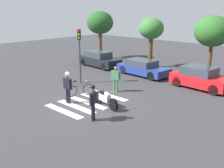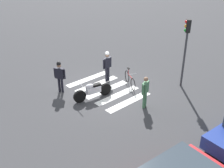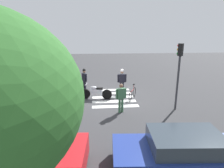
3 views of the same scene
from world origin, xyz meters
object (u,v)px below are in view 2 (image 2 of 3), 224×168
Objects in this scene: traffic_light_pole at (186,43)px; officer_by_motorcycle at (107,64)px; leaning_bicycle at (130,80)px; police_motorcycle at (93,91)px; pedestrian_bystander at (145,90)px; officer_on_foot at (60,75)px.

officer_by_motorcycle is at bearing -50.01° from traffic_light_pole.
leaning_bicycle is 0.85× the size of officer_by_motorcycle.
police_motorcycle is 5.72m from traffic_light_pole.
police_motorcycle is 2.88m from pedestrian_bystander.
leaning_bicycle is at bearing -117.04° from pedestrian_bystander.
pedestrian_bystander is 3.75m from traffic_light_pole.
police_motorcycle is 1.17× the size of officer_by_motorcycle.
officer_on_foot reaches higher than police_motorcycle.
traffic_light_pole is (-5.66, 4.04, 1.58)m from officer_on_foot.
pedestrian_bystander reaches higher than leaning_bicycle.
officer_by_motorcycle is at bearing -67.83° from leaning_bicycle.
officer_on_foot is 4.82m from pedestrian_bystander.
leaning_bicycle is at bearing 173.40° from police_motorcycle.
pedestrian_bystander is at bearing 62.96° from leaning_bicycle.
officer_on_foot is at bearing -35.52° from traffic_light_pole.
leaning_bicycle is 3.76m from traffic_light_pole.
traffic_light_pole is (-3.36, -0.18, 1.67)m from pedestrian_bystander.
officer_on_foot is (0.89, -1.77, 0.61)m from police_motorcycle.
traffic_light_pole is (-2.81, 3.35, 1.54)m from officer_by_motorcycle.
police_motorcycle is at bearing -25.46° from traffic_light_pole.
leaning_bicycle is (-2.52, 0.29, -0.08)m from police_motorcycle.
officer_by_motorcycle is at bearing 166.34° from officer_on_foot.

